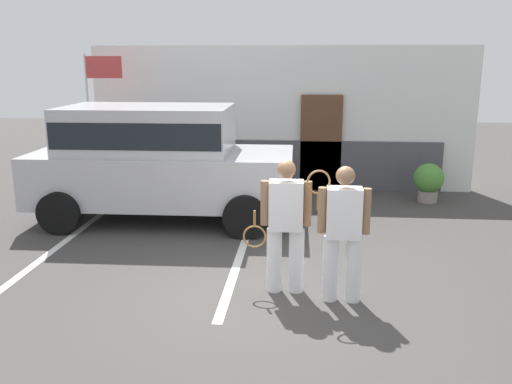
# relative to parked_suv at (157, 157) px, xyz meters

# --- Properties ---
(ground_plane) EXTENTS (40.00, 40.00, 0.00)m
(ground_plane) POSITION_rel_parked_suv_xyz_m (2.08, -3.27, -1.15)
(ground_plane) COLOR #423F3D
(parking_stripe_0) EXTENTS (0.12, 4.40, 0.01)m
(parking_stripe_0) POSITION_rel_parked_suv_xyz_m (-1.19, -1.77, -1.14)
(parking_stripe_0) COLOR silver
(parking_stripe_0) RESTS_ON ground_plane
(parking_stripe_1) EXTENTS (0.12, 4.40, 0.01)m
(parking_stripe_1) POSITION_rel_parked_suv_xyz_m (1.69, -1.77, -1.14)
(parking_stripe_1) COLOR silver
(parking_stripe_1) RESTS_ON ground_plane
(house_frontage) EXTENTS (8.39, 0.40, 3.14)m
(house_frontage) POSITION_rel_parked_suv_xyz_m (2.09, 2.78, 0.33)
(house_frontage) COLOR white
(house_frontage) RESTS_ON ground_plane
(parked_suv) EXTENTS (4.63, 2.22, 2.05)m
(parked_suv) POSITION_rel_parked_suv_xyz_m (0.00, 0.00, 0.00)
(parked_suv) COLOR #B7B7BC
(parked_suv) RESTS_ON ground_plane
(tennis_player_man) EXTENTS (0.88, 0.27, 1.68)m
(tennis_player_man) POSITION_rel_parked_suv_xyz_m (2.39, -2.99, -0.28)
(tennis_player_man) COLOR white
(tennis_player_man) RESTS_ON ground_plane
(tennis_player_woman) EXTENTS (0.76, 0.26, 1.65)m
(tennis_player_woman) POSITION_rel_parked_suv_xyz_m (3.08, -3.20, -0.28)
(tennis_player_woman) COLOR white
(tennis_player_woman) RESTS_ON ground_plane
(potted_plant_by_porch) EXTENTS (0.60, 0.60, 0.79)m
(potted_plant_by_porch) POSITION_rel_parked_suv_xyz_m (5.15, 1.71, -0.70)
(potted_plant_by_porch) COLOR gray
(potted_plant_by_porch) RESTS_ON ground_plane
(flag_pole) EXTENTS (0.80, 0.08, 2.96)m
(flag_pole) POSITION_rel_parked_suv_xyz_m (-1.81, 1.97, 0.91)
(flag_pole) COLOR silver
(flag_pole) RESTS_ON ground_plane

